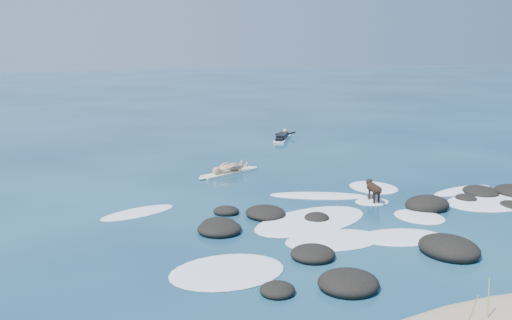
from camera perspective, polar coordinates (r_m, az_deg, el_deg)
name	(u,v)px	position (r m, az deg, el deg)	size (l,w,h in m)	color
ground	(348,213)	(17.25, 9.21, -5.23)	(160.00, 160.00, 0.00)	#0A2642
reef_rocks	(389,223)	(16.17, 13.11, -6.18)	(11.87, 6.86, 0.56)	black
breaking_foam	(353,218)	(16.76, 9.71, -5.73)	(13.47, 7.61, 0.12)	white
standing_surfer_rig	(229,157)	(21.71, -2.72, 0.32)	(2.78, 1.52, 1.68)	#F3E9C3
paddling_surfer_rig	(282,137)	(29.20, 2.66, 2.34)	(1.73, 2.32, 0.43)	white
dog	(374,188)	(18.31, 11.67, -2.78)	(0.36, 1.11, 0.71)	black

